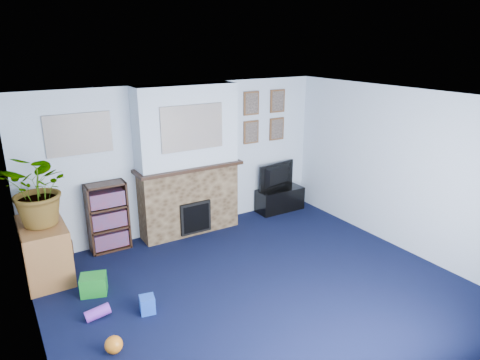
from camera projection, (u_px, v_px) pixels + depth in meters
floor at (259, 289)px, 5.45m from camera, size 5.00×4.50×0.01m
ceiling at (262, 100)px, 4.70m from camera, size 5.00×4.50×0.01m
wall_back at (183, 159)px, 6.91m from camera, size 5.00×0.04×2.40m
wall_front at (425, 293)px, 3.25m from camera, size 5.00×0.04×2.40m
wall_left at (29, 253)px, 3.85m from camera, size 0.04×4.50×2.40m
wall_right at (401, 170)px, 6.31m from camera, size 0.04×4.50×2.40m
chimney_breast at (188, 163)px, 6.74m from camera, size 1.72×0.50×2.40m
collage_main at (192, 128)px, 6.39m from camera, size 1.00×0.03×0.68m
collage_left at (79, 134)px, 5.95m from camera, size 0.90×0.03×0.58m
portrait_tl at (251, 103)px, 7.28m from camera, size 0.30×0.03×0.40m
portrait_tr at (277, 101)px, 7.55m from camera, size 0.30×0.03×0.40m
portrait_bl at (251, 132)px, 7.44m from camera, size 0.30×0.03×0.40m
portrait_br at (277, 129)px, 7.71m from camera, size 0.30×0.03×0.40m
tv_stand at (280, 199)px, 7.93m from camera, size 0.88×0.37×0.42m
television at (280, 176)px, 7.81m from camera, size 0.83×0.23×0.47m
bookshelf at (108, 218)px, 6.36m from camera, size 0.58×0.28×1.05m
sideboard at (45, 252)px, 5.66m from camera, size 0.55×0.98×0.76m
potted_plant at (40, 189)px, 5.36m from camera, size 1.16×1.15×0.97m
mantel_clock at (182, 162)px, 6.64m from camera, size 0.10×0.06×0.14m
mantel_candle at (208, 158)px, 6.85m from camera, size 0.05×0.05×0.15m
mantel_teddy at (161, 166)px, 6.46m from camera, size 0.11×0.11×0.11m
mantel_can at (229, 156)px, 7.06m from camera, size 0.05×0.05×0.11m
green_crate at (94, 283)px, 5.33m from camera, size 0.37×0.33×0.25m
toy_ball at (114, 345)px, 4.33m from camera, size 0.18×0.18×0.18m
toy_block at (147, 304)px, 4.96m from camera, size 0.20×0.20×0.20m
toy_tube at (98, 313)px, 4.87m from camera, size 0.29×0.13×0.17m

